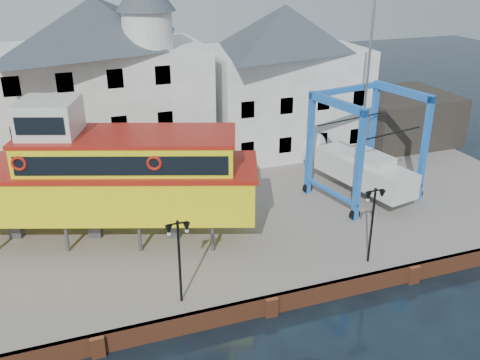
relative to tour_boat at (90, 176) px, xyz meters
name	(u,v)px	position (x,y,z in m)	size (l,w,h in m)	color
ground	(271,315)	(7.02, -8.72, -4.75)	(140.00, 140.00, 0.00)	black
hardstanding	(204,208)	(7.02, 2.28, -4.25)	(44.00, 22.00, 1.00)	slate
quay_wall	(270,305)	(7.02, -8.62, -4.25)	(44.00, 0.47, 1.00)	brown
building_white_main	(104,85)	(2.15, 9.67, 2.60)	(14.00, 8.30, 14.00)	beige
building_white_right	(283,79)	(16.02, 10.28, 1.85)	(12.00, 8.00, 11.20)	beige
shed_dark	(401,117)	(26.02, 8.28, -1.75)	(8.00, 7.00, 4.00)	black
lamp_post_left	(178,241)	(3.02, -7.52, -0.57)	(1.12, 0.32, 4.20)	black
lamp_post_right	(374,207)	(13.02, -7.52, -0.57)	(1.12, 0.32, 4.20)	black
tour_boat	(90,176)	(0.00, 0.00, 0.00)	(18.63, 10.18, 7.94)	#59595E
travel_lift	(356,161)	(16.89, 0.36, -1.53)	(7.03, 9.05, 13.26)	#1C79BF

